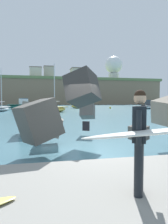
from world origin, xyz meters
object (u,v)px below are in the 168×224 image
(surfer_with_board, at_px, (141,135))
(radar_dome, at_px, (114,66))
(boat_mid_centre, at_px, (148,106))
(boat_near_right, at_px, (56,109))
(station_building_west, at_px, (36,73))
(station_building_central, at_px, (49,73))
(boat_far_left, at_px, (80,106))
(mooring_buoy_outer, at_px, (110,108))
(station_building_east, at_px, (79,74))
(boat_near_centre, at_px, (3,109))
(boat_mid_right, at_px, (22,105))

(surfer_with_board, distance_m, radar_dome, 106.26)
(boat_mid_centre, bearing_deg, boat_near_right, -156.66)
(station_building_west, bearing_deg, station_building_central, 35.16)
(radar_dome, relative_size, station_building_central, 1.51)
(boat_far_left, height_order, mooring_buoy_outer, boat_far_left)
(station_building_central, bearing_deg, boat_far_left, -84.79)
(radar_dome, bearing_deg, mooring_buoy_outer, -110.96)
(surfer_with_board, relative_size, station_building_east, 0.24)
(boat_near_right, distance_m, mooring_buoy_outer, 17.33)
(boat_far_left, height_order, station_building_west, station_building_west)
(surfer_with_board, bearing_deg, boat_near_centre, 102.89)
(boat_near_centre, bearing_deg, boat_near_right, -32.01)
(boat_far_left, relative_size, mooring_buoy_outer, 13.68)
(boat_near_centre, distance_m, radar_dome, 79.21)
(station_building_central, bearing_deg, radar_dome, -4.76)
(boat_near_centre, distance_m, boat_near_right, 10.52)
(radar_dome, height_order, station_building_central, radar_dome)
(boat_far_left, bearing_deg, mooring_buoy_outer, -34.82)
(boat_mid_right, bearing_deg, boat_near_centre, -103.30)
(surfer_with_board, relative_size, boat_near_centre, 0.27)
(boat_near_centre, height_order, station_building_west, station_building_west)
(boat_mid_right, xyz_separation_m, station_building_east, (23.05, 52.00, 14.35))
(boat_mid_centre, height_order, mooring_buoy_outer, boat_mid_centre)
(boat_near_right, distance_m, station_building_central, 72.97)
(boat_near_centre, bearing_deg, station_building_central, 80.60)
(boat_near_centre, relative_size, boat_near_right, 0.97)
(radar_dome, bearing_deg, boat_near_centre, -124.89)
(radar_dome, xyz_separation_m, station_building_central, (-33.07, 2.76, -4.05))
(surfer_with_board, bearing_deg, boat_near_right, 88.35)
(boat_near_centre, xyz_separation_m, boat_far_left, (15.98, 9.97, 0.12))
(surfer_with_board, distance_m, station_building_west, 97.76)
(boat_mid_right, xyz_separation_m, radar_dome, (41.53, 52.76, 18.83))
(boat_mid_centre, height_order, station_building_west, station_building_west)
(boat_mid_right, xyz_separation_m, boat_far_left, (13.55, -0.31, -0.19))
(boat_far_left, xyz_separation_m, station_building_central, (-5.09, 55.83, 14.96))
(boat_near_centre, relative_size, boat_mid_right, 1.13)
(boat_near_centre, bearing_deg, boat_mid_centre, 6.70)
(boat_near_centre, bearing_deg, radar_dome, 55.11)
(surfer_with_board, relative_size, radar_dome, 0.16)
(boat_mid_centre, xyz_separation_m, mooring_buoy_outer, (-8.01, 2.24, -0.40))
(boat_near_centre, distance_m, station_building_east, 68.87)
(boat_far_left, bearing_deg, boat_mid_centre, -24.63)
(boat_mid_centre, distance_m, station_building_central, 66.83)
(surfer_with_board, relative_size, station_building_central, 0.25)
(boat_near_right, relative_size, station_building_west, 1.34)
(station_building_central, xyz_separation_m, station_building_east, (14.59, -3.52, -0.43))
(boat_mid_right, height_order, station_building_east, station_building_east)
(boat_near_right, height_order, radar_dome, radar_dome)
(boat_near_right, distance_m, station_building_west, 68.71)
(boat_near_right, xyz_separation_m, station_building_west, (-4.20, 67.04, 14.50))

